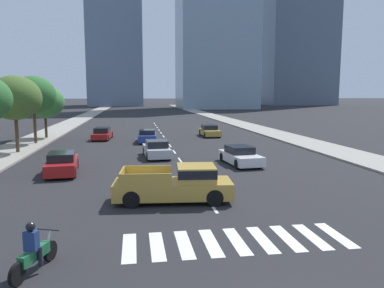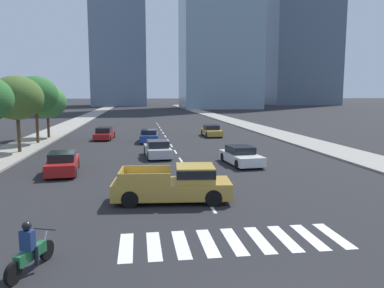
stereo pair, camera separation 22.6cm
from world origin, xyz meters
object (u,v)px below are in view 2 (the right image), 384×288
Objects in this scene: pickup_truck at (178,184)px; sedan_white_3 at (241,156)px; sedan_blue_1 at (149,136)px; motorcycle_lead at (30,252)px; street_tree_second at (17,98)px; sedan_silver_0 at (157,149)px; sedan_red_4 at (104,134)px; street_tree_fourth at (47,102)px; sedan_gold_2 at (212,131)px; street_tree_third at (35,95)px; sedan_red_5 at (63,163)px.

pickup_truck is 1.21× the size of sedan_white_3.
sedan_white_3 is at bearing -152.64° from sedan_blue_1.
street_tree_second is (-6.80, 22.31, 4.03)m from motorcycle_lead.
sedan_red_4 is (-5.14, 12.64, -0.02)m from sedan_silver_0.
sedan_red_4 is 7.20m from street_tree_fourth.
sedan_red_4 reaches higher than sedan_gold_2.
sedan_white_3 is (5.40, 8.55, -0.22)m from pickup_truck.
sedan_gold_2 reaches higher than sedan_white_3.
motorcycle_lead is 29.29m from street_tree_third.
sedan_white_3 is (10.20, 14.92, 0.01)m from motorcycle_lead.
street_tree_fourth is at bearing 70.43° from sedan_blue_1.
motorcycle_lead is at bearing -73.06° from street_tree_second.
sedan_red_4 is 0.78× the size of street_tree_second.
sedan_silver_0 is at bearing -51.01° from street_tree_fourth.
street_tree_fourth is (-5.11, 19.14, 3.44)m from sedan_red_5.
street_tree_second reaches higher than sedan_red_4.
pickup_truck is at bearing -163.55° from sedan_red_4.
sedan_red_5 is at bearing 136.79° from pickup_truck.
pickup_truck is at bearing -17.29° from motorcycle_lead.
sedan_red_5 is (-13.26, -19.03, 0.02)m from sedan_gold_2.
sedan_red_5 is at bearing -70.63° from street_tree_third.
pickup_truck is 12.44m from sedan_silver_0.
motorcycle_lead reaches higher than sedan_red_4.
street_tree_second is 5.87m from street_tree_third.
sedan_blue_1 reaches higher than sedan_white_3.
sedan_gold_2 is (6.77, 26.30, -0.21)m from pickup_truck.
street_tree_second is 10.49m from street_tree_fourth.
motorcycle_lead is at bearing 174.57° from sedan_blue_1.
pickup_truck is at bearing -53.94° from street_tree_second.
street_tree_second reaches higher than street_tree_fourth.
street_tree_second is 1.10× the size of street_tree_fourth.
sedan_red_5 is at bearing -59.47° from street_tree_second.
street_tree_fourth is at bearing 31.44° from motorcycle_lead.
street_tree_third is (-11.31, 9.36, 4.23)m from sedan_silver_0.
motorcycle_lead is 18.08m from sedan_white_3.
sedan_red_5 is 20.11m from street_tree_fourth.
sedan_red_5 is (-6.20, -5.17, 0.00)m from sedan_silver_0.
sedan_red_5 is (-1.06, -17.81, 0.02)m from sedan_red_4.
sedan_red_4 is at bearing -12.16° from street_tree_fourth.
pickup_truck reaches higher than sedan_white_3.
sedan_white_3 is 0.73× the size of street_tree_second.
street_tree_third reaches higher than sedan_silver_0.
street_tree_fourth is at bearing 35.10° from sedan_silver_0.
sedan_red_5 is at bearing 161.18° from sedan_blue_1.
sedan_red_5 is (-1.69, 13.64, 0.04)m from motorcycle_lead.
street_tree_third is (-17.00, 13.25, 4.26)m from sedan_white_3.
sedan_red_5 is (-6.49, 7.27, -0.19)m from pickup_truck.
pickup_truck is 1.26× the size of sedan_blue_1.
street_tree_third is at bearing 33.29° from motorcycle_lead.
street_tree_second is (-18.37, -10.37, 4.01)m from sedan_gold_2.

